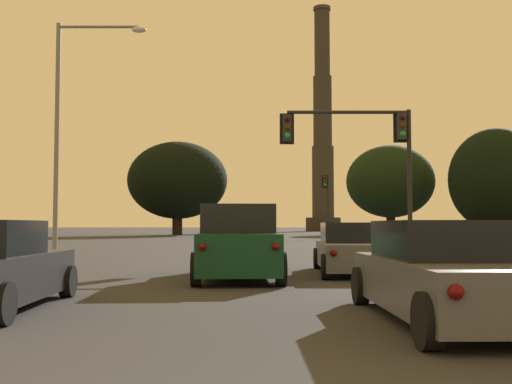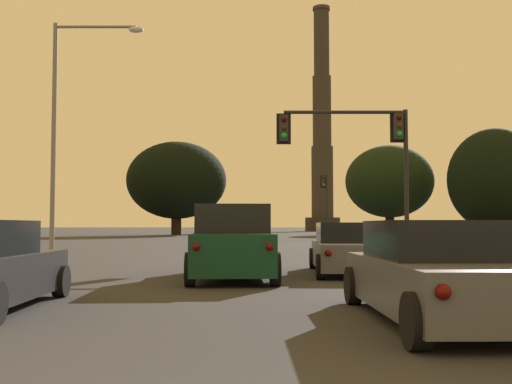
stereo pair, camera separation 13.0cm
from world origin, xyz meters
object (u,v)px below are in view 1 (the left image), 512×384
(sedan_right_lane_second, at_px, (446,274))
(street_lamp, at_px, (69,114))
(sedan_right_lane_front, at_px, (351,250))
(smokestack, at_px, (322,142))
(traffic_light_overhead_right, at_px, (365,145))
(traffic_light_far_right, at_px, (325,197))
(suv_center_lane_front, at_px, (236,243))

(sedan_right_lane_second, relative_size, street_lamp, 0.47)
(sedan_right_lane_front, relative_size, smokestack, 0.10)
(traffic_light_overhead_right, height_order, street_lamp, street_lamp)
(sedan_right_lane_second, xyz_separation_m, traffic_light_overhead_right, (1.67, 15.12, 3.88))
(traffic_light_overhead_right, distance_m, smokestack, 102.73)
(sedan_right_lane_second, xyz_separation_m, traffic_light_far_right, (4.13, 49.33, 3.41))
(traffic_light_overhead_right, xyz_separation_m, smokestack, (9.66, 101.29, 14.15))
(suv_center_lane_front, xyz_separation_m, traffic_light_overhead_right, (4.86, 8.40, 3.65))
(street_lamp, bearing_deg, suv_center_lane_front, -53.27)
(sedan_right_lane_second, distance_m, smokestack, 118.34)
(sedan_right_lane_second, distance_m, sedan_right_lane_front, 8.33)
(sedan_right_lane_front, height_order, smokestack, smokestack)
(street_lamp, height_order, smokestack, smokestack)
(suv_center_lane_front, xyz_separation_m, street_lamp, (-7.42, 9.94, 5.18))
(sedan_right_lane_front, bearing_deg, traffic_light_overhead_right, 78.76)
(sedan_right_lane_front, relative_size, traffic_light_overhead_right, 0.80)
(traffic_light_far_right, xyz_separation_m, traffic_light_overhead_right, (-2.46, -34.21, 0.47))
(traffic_light_far_right, height_order, street_lamp, street_lamp)
(sedan_right_lane_front, height_order, street_lamp, street_lamp)
(traffic_light_overhead_right, xyz_separation_m, street_lamp, (-12.28, 1.54, 1.53))
(sedan_right_lane_front, xyz_separation_m, traffic_light_overhead_right, (1.68, 6.79, 3.88))
(sedan_right_lane_front, xyz_separation_m, traffic_light_far_right, (4.14, 41.00, 3.41))
(suv_center_lane_front, distance_m, street_lamp, 13.44)
(suv_center_lane_front, height_order, traffic_light_overhead_right, traffic_light_overhead_right)
(sedan_right_lane_front, distance_m, street_lamp, 14.53)
(sedan_right_lane_front, distance_m, traffic_light_far_right, 41.35)
(traffic_light_far_right, relative_size, smokestack, 0.13)
(sedan_right_lane_second, bearing_deg, traffic_light_overhead_right, 82.64)
(sedan_right_lane_second, bearing_deg, smokestack, 83.38)
(sedan_right_lane_front, height_order, traffic_light_far_right, traffic_light_far_right)
(suv_center_lane_front, xyz_separation_m, sedan_right_lane_second, (3.19, -6.72, -0.23))
(smokestack, bearing_deg, sedan_right_lane_second, -95.56)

